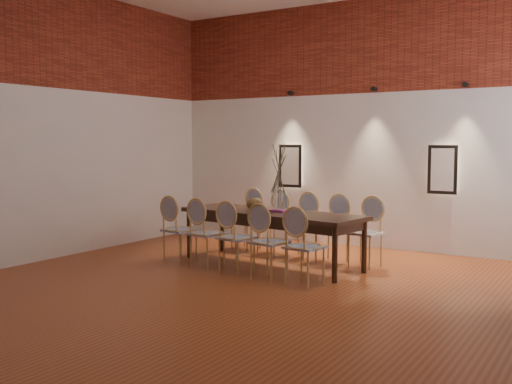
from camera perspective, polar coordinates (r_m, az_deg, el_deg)
The scene contains 25 objects.
floor at distance 6.97m, azimuth -0.79°, elevation -9.53°, with size 7.00×7.00×0.02m, color brown.
wall_back at distance 9.94m, azimuth 10.31°, elevation 6.35°, with size 7.00×0.10×4.00m, color silver.
wall_left at distance 9.17m, azimuth -19.99°, elevation 6.28°, with size 0.10×7.00×4.00m, color silver.
brick_band_back at distance 9.99m, azimuth 10.27°, elevation 13.55°, with size 7.00×0.02×1.50m, color maroon.
brick_band_left at distance 9.24m, azimuth -19.94°, elevation 14.07°, with size 0.02×7.00×1.50m, color maroon.
niche_left at distance 10.40m, azimuth 3.36°, elevation 2.49°, with size 0.36×0.06×0.66m, color #FFEAC6.
niche_right at distance 9.45m, azimuth 17.38°, elevation 2.05°, with size 0.36×0.06×0.66m, color #FFEAC6.
spot_fixture_left at distance 10.40m, azimuth 3.31°, elevation 9.38°, with size 0.08×0.08×0.10m, color black.
spot_fixture_mid at distance 9.78m, azimuth 11.18°, elevation 9.60°, with size 0.08×0.08×0.10m, color black.
spot_fixture_right at distance 9.38m, azimuth 19.33°, elevation 9.63°, with size 0.08×0.08×0.10m, color black.
dining_table at distance 8.39m, azimuth 1.44°, elevation -4.40°, with size 2.71×0.87×0.75m, color #331D11.
chair_near_a at distance 8.59m, azimuth -7.25°, elevation -3.59°, with size 0.44×0.44×0.94m, color tan, non-canonical shape.
chair_near_b at distance 8.20m, azimuth -4.67°, elevation -3.96°, with size 0.44×0.44×0.94m, color tan, non-canonical shape.
chair_near_c at distance 7.83m, azimuth -1.84°, elevation -4.36°, with size 0.44×0.44×0.94m, color tan, non-canonical shape.
chair_near_d at distance 7.49m, azimuth 1.27°, elevation -4.78°, with size 0.44×0.44×0.94m, color tan, non-canonical shape.
chair_near_e at distance 7.17m, azimuth 4.67°, elevation -5.23°, with size 0.44×0.44×0.94m, color tan, non-canonical shape.
chair_far_a at distance 9.61m, azimuth -0.96°, elevation -2.66°, with size 0.44×0.44×0.94m, color tan, non-canonical shape.
chair_far_b at distance 9.26m, azimuth 1.58°, elevation -2.94°, with size 0.44×0.44×0.94m, color tan, non-canonical shape.
chair_far_c at distance 8.94m, azimuth 4.31°, elevation -3.23°, with size 0.44×0.44×0.94m, color tan, non-canonical shape.
chair_far_d at distance 8.64m, azimuth 7.24°, elevation -3.54°, with size 0.44×0.44×0.94m, color tan, non-canonical shape.
chair_far_e at distance 8.36m, azimuth 10.37°, elevation -3.85°, with size 0.44×0.44×0.94m, color tan, non-canonical shape.
vase at distance 8.24m, azimuth 2.16°, elevation -0.89°, with size 0.14×0.14×0.30m, color silver.
dried_branches at distance 8.21m, azimuth 2.17°, elevation 2.24°, with size 0.50×0.50×0.70m, color brown, non-canonical shape.
bowl at distance 8.45m, azimuth -0.12°, elevation -1.15°, with size 0.24×0.24×0.18m, color brown.
book at distance 8.29m, azimuth 2.23°, elevation -1.80°, with size 0.26×0.18×0.03m, color #8F266A.
Camera 1 is at (3.63, -5.70, 1.72)m, focal length 42.00 mm.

